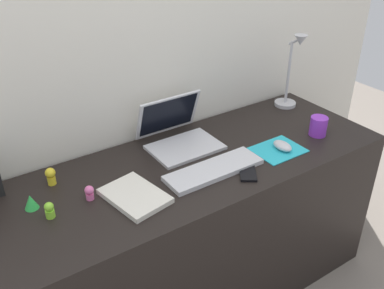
% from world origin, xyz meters
% --- Properties ---
extents(back_wall, '(2.98, 0.05, 1.70)m').
position_xyz_m(back_wall, '(0.00, 0.34, 0.85)').
color(back_wall, silver).
rests_on(back_wall, ground_plane).
extents(desk, '(1.78, 0.61, 0.74)m').
position_xyz_m(desk, '(0.00, 0.00, 0.37)').
color(desk, black).
rests_on(desk, ground_plane).
extents(laptop, '(0.30, 0.28, 0.20)m').
position_xyz_m(laptop, '(0.07, 0.18, 0.79)').
color(laptop, silver).
rests_on(laptop, desk).
extents(keyboard, '(0.41, 0.13, 0.02)m').
position_xyz_m(keyboard, '(0.07, -0.10, 0.75)').
color(keyboard, silver).
rests_on(keyboard, desk).
extents(mousepad, '(0.21, 0.17, 0.00)m').
position_xyz_m(mousepad, '(0.40, -0.12, 0.74)').
color(mousepad, '#28B7CC').
rests_on(mousepad, desk).
extents(mouse, '(0.06, 0.10, 0.03)m').
position_xyz_m(mouse, '(0.41, -0.13, 0.76)').
color(mouse, silver).
rests_on(mouse, mousepad).
extents(cell_phone, '(0.13, 0.14, 0.01)m').
position_xyz_m(cell_phone, '(0.17, -0.18, 0.74)').
color(cell_phone, black).
rests_on(cell_phone, desk).
extents(desk_lamp, '(0.11, 0.14, 0.38)m').
position_xyz_m(desk_lamp, '(0.75, 0.18, 0.92)').
color(desk_lamp, '#B7B7BC').
rests_on(desk_lamp, desk).
extents(notebook_pad, '(0.21, 0.27, 0.02)m').
position_xyz_m(notebook_pad, '(-0.27, -0.08, 0.75)').
color(notebook_pad, silver).
rests_on(notebook_pad, desk).
extents(coffee_mug, '(0.08, 0.08, 0.09)m').
position_xyz_m(coffee_mug, '(0.64, -0.12, 0.78)').
color(coffee_mug, purple).
rests_on(coffee_mug, desk).
extents(toy_figurine_lime, '(0.03, 0.03, 0.06)m').
position_xyz_m(toy_figurine_lime, '(-0.56, -0.01, 0.77)').
color(toy_figurine_lime, '#8CDB33').
rests_on(toy_figurine_lime, desk).
extents(toy_figurine_pink, '(0.03, 0.03, 0.06)m').
position_xyz_m(toy_figurine_pink, '(-0.41, 0.01, 0.77)').
color(toy_figurine_pink, pink).
rests_on(toy_figurine_pink, desk).
extents(toy_figurine_green, '(0.05, 0.05, 0.05)m').
position_xyz_m(toy_figurine_green, '(-0.60, 0.07, 0.77)').
color(toy_figurine_green, green).
rests_on(toy_figurine_green, desk).
extents(toy_figurine_yellow, '(0.04, 0.04, 0.07)m').
position_xyz_m(toy_figurine_yellow, '(-0.49, 0.18, 0.78)').
color(toy_figurine_yellow, yellow).
rests_on(toy_figurine_yellow, desk).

